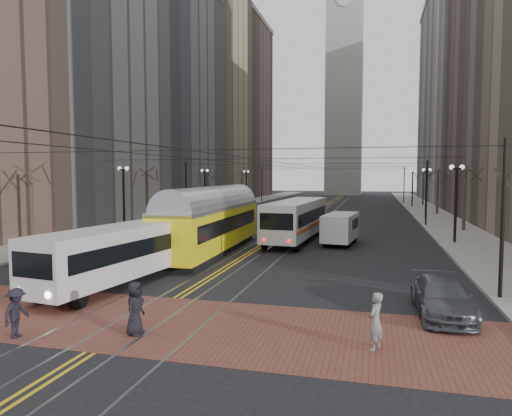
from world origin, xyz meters
The scene contains 25 objects.
ground centered at (0.00, 0.00, 0.00)m, with size 260.00×260.00×0.00m, color black.
sidewalk_left centered at (-15.00, 45.00, 0.07)m, with size 5.00×140.00×0.15m, color gray.
sidewalk_right centered at (15.00, 45.00, 0.07)m, with size 5.00×140.00×0.15m, color gray.
crosswalk_band centered at (0.00, -4.00, 0.01)m, with size 25.00×6.00×0.01m, color brown.
streetcar_rails centered at (0.00, 45.00, 0.00)m, with size 4.80×130.00×0.02m, color gray.
centre_lines centered at (0.00, 45.00, 0.01)m, with size 0.42×130.00×0.01m, color gold.
building_left_midnear centered at (-27.50, 26.00, 24.00)m, with size 20.00×20.00×48.00m, color #9E9A94.
building_left_mid centered at (-25.50, 46.00, 17.00)m, with size 16.00×20.00×34.00m, color slate.
building_left_midfar centered at (-27.50, 66.00, 26.00)m, with size 20.00×20.00×52.00m, color gray.
building_left_far centered at (-25.50, 86.00, 20.00)m, with size 16.00×20.00×40.00m, color brown.
building_right_midfar centered at (27.50, 66.00, 26.00)m, with size 20.00×20.00×52.00m, color #9E9A94.
building_right_far centered at (25.50, 86.00, 20.00)m, with size 16.00×20.00×40.00m, color slate.
clock_tower centered at (0.00, 102.00, 35.96)m, with size 12.00×12.00×66.00m.
lamp_posts centered at (0.00, 28.75, 2.80)m, with size 27.60×57.20×5.60m.
street_trees centered at (0.00, 35.25, 2.80)m, with size 31.68×53.28×5.60m.
trolley_wires centered at (0.00, 34.83, 3.77)m, with size 25.96×120.00×6.60m.
transit_bus centered at (-3.50, 1.08, 1.37)m, with size 2.29×10.99×2.75m, color silver.
streetcar centered at (-2.50, 10.08, 1.68)m, with size 2.65×14.29×3.37m, color yellow.
rear_bus centered at (2.08, 16.65, 1.57)m, with size 2.62×12.07×3.15m, color silver.
cargo_van centered at (5.49, 15.66, 1.14)m, with size 1.98×5.14×2.27m, color silver.
sedan_grey centered at (4.21, 24.42, 0.79)m, with size 1.87×4.65×1.58m, color #45474D.
sedan_parked centered at (10.33, -0.66, 0.66)m, with size 1.86×4.58×1.33m, color #46494F.
pedestrian_a centered at (0.50, -5.30, 0.87)m, with size 0.84×0.55×1.72m, color black.
pedestrian_b centered at (7.96, -4.69, 0.86)m, with size 0.62×0.41×1.70m, color gray.
pedestrian_d centered at (-2.96, -6.50, 0.80)m, with size 1.02×0.59×1.58m, color black.
Camera 1 is at (7.87, -18.19, 5.13)m, focal length 32.00 mm.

